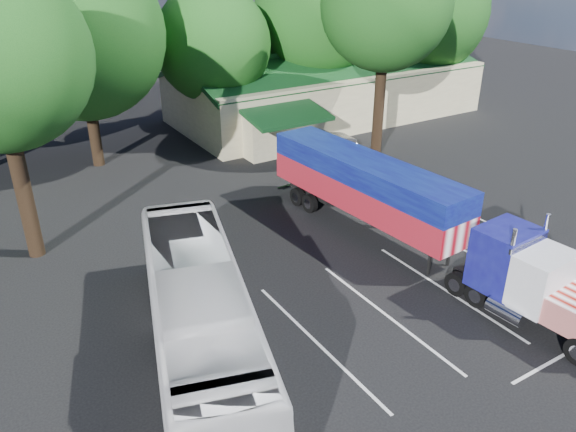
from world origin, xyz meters
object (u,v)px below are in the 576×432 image
semi_truck (401,205)px  silver_sedan (323,142)px  woman (378,210)px  bicycle (311,169)px  tour_bus (200,317)px

semi_truck → silver_sedan: semi_truck is taller
woman → bicycle: bearing=-39.9°
semi_truck → woman: 2.59m
bicycle → tour_bus: bearing=-174.2°
bicycle → semi_truck: bearing=-137.4°
semi_truck → silver_sedan: 13.57m
semi_truck → woman: semi_truck is taller
semi_truck → woman: bearing=71.5°
woman → silver_sedan: 11.24m
bicycle → silver_sedan: bearing=7.8°
bicycle → silver_sedan: size_ratio=0.36×
bicycle → silver_sedan: silver_sedan is taller
woman → silver_sedan: size_ratio=0.40×
semi_truck → woman: (0.56, 2.19, -1.25)m
semi_truck → tour_bus: (-10.94, -2.44, -0.42)m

